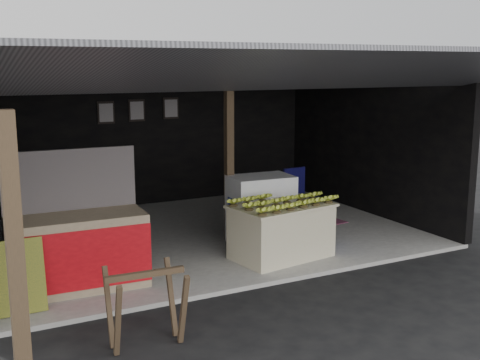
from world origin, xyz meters
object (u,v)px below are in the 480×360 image
banana_table (281,231)px  sawhorse (146,299)px  plastic_chair (298,191)px  white_crate (261,209)px  water_barrel (320,229)px  neighbor_stall (77,248)px

banana_table → sawhorse: (-2.60, -1.67, 0.05)m
plastic_chair → white_crate: bearing=-152.5°
sawhorse → banana_table: bearing=35.6°
white_crate → plastic_chair: bearing=36.3°
banana_table → water_barrel: 0.87m
sawhorse → plastic_chair: size_ratio=0.84×
white_crate → neighbor_stall: neighbor_stall is taller
banana_table → sawhorse: size_ratio=1.90×
neighbor_stall → plastic_chair: (4.12, 1.38, 0.06)m
sawhorse → white_crate: bearing=45.2°
banana_table → neighbor_stall: size_ratio=0.90×
white_crate → sawhorse: (-2.70, -2.46, -0.09)m
white_crate → plastic_chair: 1.37m
sawhorse → plastic_chair: (3.85, 3.20, 0.13)m
banana_table → neighbor_stall: bearing=168.8°
plastic_chair → water_barrel: bearing=-113.2°
banana_table → plastic_chair: size_ratio=1.58×
white_crate → water_barrel: size_ratio=2.09×
banana_table → water_barrel: size_ratio=3.03×
banana_table → water_barrel: bearing=6.7°
white_crate → neighbor_stall: (-2.96, -0.64, -0.02)m
banana_table → white_crate: bearing=74.4°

